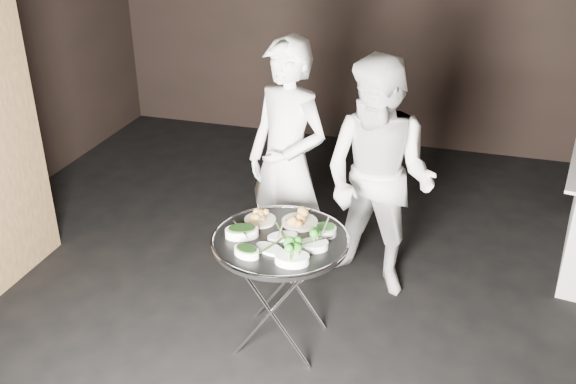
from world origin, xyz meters
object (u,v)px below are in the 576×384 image
(serving_tray, at_px, (280,240))
(waiter_left, at_px, (287,163))
(tray_stand, at_px, (281,287))
(waiter_right, at_px, (378,180))

(serving_tray, xyz_separation_m, waiter_left, (-0.19, 0.77, 0.12))
(serving_tray, bearing_deg, tray_stand, 153.43)
(serving_tray, height_order, waiter_left, waiter_left)
(serving_tray, bearing_deg, waiter_left, 103.96)
(waiter_right, bearing_deg, tray_stand, -102.24)
(serving_tray, bearing_deg, waiter_right, 60.83)
(tray_stand, height_order, serving_tray, serving_tray)
(waiter_right, bearing_deg, serving_tray, -102.24)
(tray_stand, xyz_separation_m, waiter_left, (-0.19, 0.77, 0.44))
(tray_stand, relative_size, serving_tray, 0.90)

